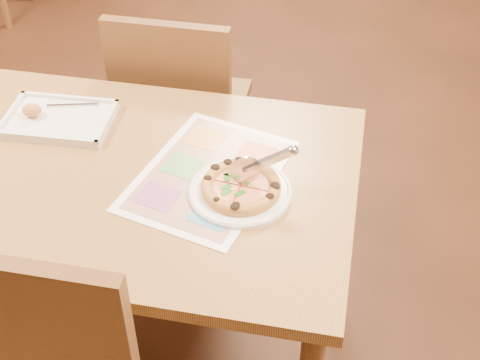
% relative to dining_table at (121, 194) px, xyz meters
% --- Properties ---
extents(dining_table, '(1.30, 0.85, 0.72)m').
position_rel_dining_table_xyz_m(dining_table, '(0.00, 0.00, 0.00)').
color(dining_table, '#9F7A3F').
rests_on(dining_table, ground).
extents(chair_far, '(0.42, 0.42, 0.47)m').
position_rel_dining_table_xyz_m(chair_far, '(-0.00, 0.60, -0.07)').
color(chair_far, brown).
rests_on(chair_far, ground).
extents(plate, '(0.32, 0.32, 0.01)m').
position_rel_dining_table_xyz_m(plate, '(0.35, -0.03, 0.09)').
color(plate, white).
rests_on(plate, dining_table).
extents(pizza, '(0.21, 0.21, 0.03)m').
position_rel_dining_table_xyz_m(pizza, '(0.35, -0.02, 0.11)').
color(pizza, '#C88C44').
rests_on(pizza, plate).
extents(pizza_cutter, '(0.16, 0.08, 0.10)m').
position_rel_dining_table_xyz_m(pizza_cutter, '(0.40, 0.00, 0.17)').
color(pizza_cutter, silver).
rests_on(pizza_cutter, pizza).
extents(appetizer_tray, '(0.32, 0.23, 0.06)m').
position_rel_dining_table_xyz_m(appetizer_tray, '(-0.25, 0.18, 0.10)').
color(appetizer_tray, silver).
rests_on(appetizer_tray, dining_table).
extents(menu, '(0.45, 0.55, 0.00)m').
position_rel_dining_table_xyz_m(menu, '(0.25, 0.03, 0.09)').
color(menu, white).
rests_on(menu, dining_table).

